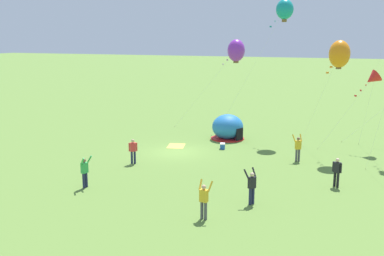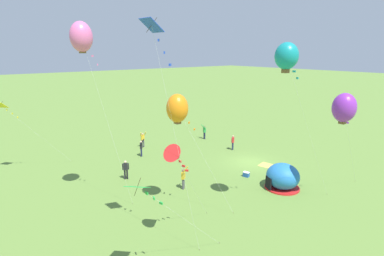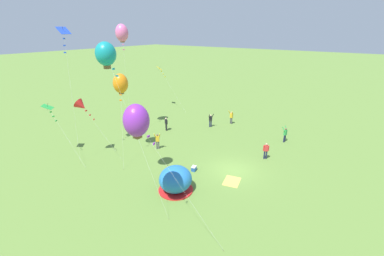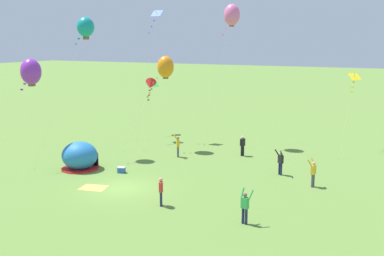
{
  "view_description": "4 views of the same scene",
  "coord_description": "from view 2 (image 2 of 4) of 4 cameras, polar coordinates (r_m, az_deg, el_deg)",
  "views": [
    {
      "loc": [
        30.17,
        12.53,
        8.61
      ],
      "look_at": [
        -0.24,
        1.14,
        1.88
      ],
      "focal_mm": 42.0,
      "sensor_mm": 36.0,
      "label": 1
    },
    {
      "loc": [
        -18.67,
        22.24,
        10.95
      ],
      "look_at": [
        2.03,
        5.89,
        4.15
      ],
      "focal_mm": 28.0,
      "sensor_mm": 36.0,
      "label": 2
    },
    {
      "loc": [
        -19.07,
        -8.93,
        12.24
      ],
      "look_at": [
        -1.89,
        3.33,
        4.08
      ],
      "focal_mm": 24.0,
      "sensor_mm": 36.0,
      "label": 3
    },
    {
      "loc": [
        16.9,
        -23.1,
        9.52
      ],
      "look_at": [
        3.82,
        2.76,
        3.91
      ],
      "focal_mm": 42.0,
      "sensor_mm": 36.0,
      "label": 4
    }
  ],
  "objects": [
    {
      "name": "kite_pink",
      "position": [
        21.24,
        -20.35,
        15.95
      ],
      "size": [
        2.42,
        2.86,
        12.8
      ],
      "color": "silver",
      "rests_on": "ground"
    },
    {
      "name": "cooler_box",
      "position": [
        27.59,
        10.28,
        -8.68
      ],
      "size": [
        0.61,
        0.49,
        0.44
      ],
      "color": "#2659B2",
      "rests_on": "ground"
    },
    {
      "name": "kite_blue",
      "position": [
        14.94,
        -7.18,
        17.44
      ],
      "size": [
        2.07,
        2.21,
        12.48
      ],
      "color": "silver",
      "rests_on": "ground"
    },
    {
      "name": "person_with_toddler",
      "position": [
        35.39,
        -9.37,
        -2.08
      ],
      "size": [
        0.54,
        0.68,
        1.89
      ],
      "color": "#4C4C51",
      "rests_on": "ground"
    },
    {
      "name": "kite_green",
      "position": [
        13.83,
        -9.63,
        -11.48
      ],
      "size": [
        1.31,
        5.79,
        5.52
      ],
      "color": "silver",
      "rests_on": "ground"
    },
    {
      "name": "kite_red",
      "position": [
        16.42,
        -3.13,
        -5.29
      ],
      "size": [
        2.12,
        4.35,
        6.1
      ],
      "color": "silver",
      "rests_on": "ground"
    },
    {
      "name": "person_strolling",
      "position": [
        38.21,
        2.37,
        -0.65
      ],
      "size": [
        0.69,
        0.56,
        1.89
      ],
      "color": "#1E2347",
      "rests_on": "ground"
    },
    {
      "name": "kite_purple",
      "position": [
        22.61,
        26.99,
        3.44
      ],
      "size": [
        1.63,
        6.5,
        8.25
      ],
      "color": "silver",
      "rests_on": "ground"
    },
    {
      "name": "person_watching_sky",
      "position": [
        32.36,
        -9.64,
        -3.66
      ],
      "size": [
        0.72,
        0.67,
        1.89
      ],
      "color": "#1E2347",
      "rests_on": "ground"
    },
    {
      "name": "person_arms_raised",
      "position": [
        24.61,
        -1.64,
        -9.4
      ],
      "size": [
        0.68,
        0.72,
        1.89
      ],
      "color": "#4C4C51",
      "rests_on": "ground"
    },
    {
      "name": "kite_yellow",
      "position": [
        30.9,
        -32.31,
        3.35
      ],
      "size": [
        1.25,
        6.03,
        6.74
      ],
      "color": "silver",
      "rests_on": "ground"
    },
    {
      "name": "person_near_tent",
      "position": [
        27.01,
        -12.52,
        -7.6
      ],
      "size": [
        0.39,
        0.54,
        1.72
      ],
      "color": "black",
      "rests_on": "ground"
    },
    {
      "name": "picnic_blanket",
      "position": [
        30.6,
        14.33,
        -6.97
      ],
      "size": [
        1.96,
        1.66,
        0.01
      ],
      "primitive_type": "cube",
      "rotation": [
        0.0,
        0.0,
        0.24
      ],
      "color": "gold",
      "rests_on": "ground"
    },
    {
      "name": "kite_orange",
      "position": [
        19.61,
        -2.81,
        3.75
      ],
      "size": [
        3.55,
        3.43,
        8.27
      ],
      "color": "silver",
      "rests_on": "ground"
    },
    {
      "name": "person_center_field",
      "position": [
        34.33,
        7.79,
        -2.59
      ],
      "size": [
        0.4,
        0.52,
        1.72
      ],
      "color": "#1E2347",
      "rests_on": "ground"
    },
    {
      "name": "popup_tent",
      "position": [
        25.82,
        16.89,
        -8.88
      ],
      "size": [
        2.81,
        2.81,
        2.1
      ],
      "color": "#2672BF",
      "rests_on": "ground"
    },
    {
      "name": "kite_teal",
      "position": [
        19.26,
        17.57,
        12.92
      ],
      "size": [
        1.42,
        6.49,
        11.47
      ],
      "color": "silver",
      "rests_on": "ground"
    },
    {
      "name": "ground_plane",
      "position": [
        31.03,
        11.0,
        -6.48
      ],
      "size": [
        300.0,
        300.0,
        0.0
      ],
      "primitive_type": "plane",
      "color": "olive"
    }
  ]
}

